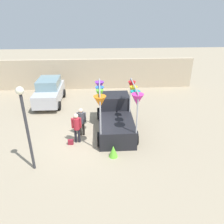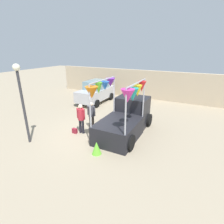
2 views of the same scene
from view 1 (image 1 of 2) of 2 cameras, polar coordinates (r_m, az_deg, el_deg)
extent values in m
plane|color=gray|center=(12.21, -6.31, -7.11)|extent=(60.00, 60.00, 0.00)
cube|color=black|center=(12.04, 1.18, -4.67)|extent=(1.90, 2.60, 1.00)
cube|color=black|center=(13.63, 0.53, 1.02)|extent=(1.80, 1.40, 1.80)
cube|color=#8CB2C6|center=(13.45, 0.53, 2.76)|extent=(1.76, 1.37, 0.60)
cylinder|color=black|center=(14.14, -3.42, -0.41)|extent=(0.22, 0.76, 0.76)
cylinder|color=black|center=(14.26, 4.23, -0.21)|extent=(0.22, 0.76, 0.76)
cylinder|color=black|center=(11.48, -3.31, -7.08)|extent=(0.22, 0.76, 0.76)
cylinder|color=black|center=(11.62, 6.16, -6.74)|extent=(0.22, 0.76, 0.76)
cylinder|color=#A5A5AD|center=(12.45, -3.21, 4.12)|extent=(0.07, 0.07, 2.04)
cylinder|color=#A5A5AD|center=(12.57, 4.77, 4.29)|extent=(0.07, 0.07, 2.04)
cylinder|color=#A5A5AD|center=(10.21, -3.06, -0.88)|extent=(0.07, 0.07, 2.04)
cylinder|color=#A5A5AD|center=(10.36, 6.60, -0.61)|extent=(0.07, 0.07, 2.04)
cylinder|color=#A5A5AD|center=(10.95, -3.27, 6.76)|extent=(0.07, 2.44, 0.07)
cylinder|color=#A5A5AD|center=(11.09, 5.82, 6.92)|extent=(0.07, 2.44, 0.07)
cone|color=orange|center=(10.11, -3.16, 2.71)|extent=(0.70, 0.70, 0.55)
cone|color=#D83399|center=(10.24, 6.63, 3.23)|extent=(0.62, 0.62, 0.56)
cone|color=#66CC33|center=(10.64, -3.20, 4.38)|extent=(0.51, 0.51, 0.55)
cone|color=teal|center=(10.83, 6.08, 4.02)|extent=(0.65, 0.65, 0.57)
cone|color=blue|center=(11.22, -3.24, 5.51)|extent=(0.61, 0.61, 0.43)
cone|color=yellow|center=(11.38, 5.60, 5.35)|extent=(0.58, 0.58, 0.54)
cone|color=purple|center=(11.77, -3.28, 6.88)|extent=(0.69, 0.69, 0.44)
cone|color=red|center=(11.91, 5.18, 6.78)|extent=(0.58, 0.58, 0.51)
cube|color=#B7B7BC|center=(17.00, -15.98, 4.62)|extent=(1.70, 4.00, 0.90)
cube|color=#72939E|center=(16.89, -16.20, 7.27)|extent=(1.50, 2.10, 0.66)
cylinder|color=black|center=(18.49, -17.66, 4.59)|extent=(0.18, 0.64, 0.64)
cylinder|color=black|center=(18.14, -12.43, 4.82)|extent=(0.18, 0.64, 0.64)
cylinder|color=black|center=(16.25, -19.55, 1.42)|extent=(0.18, 0.64, 0.64)
cylinder|color=black|center=(15.86, -13.64, 1.61)|extent=(0.18, 0.64, 0.64)
cylinder|color=black|center=(11.86, -9.47, -6.10)|extent=(0.13, 0.13, 0.81)
cylinder|color=black|center=(11.84, -8.60, -6.09)|extent=(0.13, 0.13, 0.81)
cylinder|color=#B22633|center=(11.49, -9.28, -3.01)|extent=(0.34, 0.34, 0.64)
sphere|color=beige|center=(11.29, -9.44, -1.04)|extent=(0.24, 0.24, 0.24)
cylinder|color=#B22633|center=(11.50, -10.38, -2.89)|extent=(0.09, 0.09, 0.58)
cylinder|color=#B22633|center=(11.46, -8.20, -2.84)|extent=(0.09, 0.09, 0.58)
cylinder|color=#2D2823|center=(12.47, -8.27, -4.39)|extent=(0.13, 0.13, 0.79)
cylinder|color=#2D2823|center=(12.45, -7.44, -4.37)|extent=(0.13, 0.13, 0.79)
cylinder|color=#3F3F47|center=(12.12, -8.05, -1.48)|extent=(0.34, 0.34, 0.62)
sphere|color=beige|center=(11.94, -8.18, 0.36)|extent=(0.24, 0.24, 0.24)
cylinder|color=#3F3F47|center=(12.13, -9.10, -1.38)|extent=(0.09, 0.09, 0.56)
cylinder|color=#3F3F47|center=(12.09, -7.02, -1.32)|extent=(0.09, 0.09, 0.56)
cube|color=maroon|center=(11.87, -10.72, -7.71)|extent=(0.28, 0.16, 0.28)
cylinder|color=#333338|center=(9.82, -21.04, -5.47)|extent=(0.12, 0.12, 3.56)
sphere|color=#F2EDCC|center=(9.03, -22.96, 5.18)|extent=(0.32, 0.32, 0.32)
cube|color=tan|center=(19.58, -5.53, 9.85)|extent=(18.00, 0.36, 2.60)
cone|color=#66CC33|center=(10.71, 0.34, -10.22)|extent=(0.51, 0.51, 0.60)
camera|label=2|loc=(5.60, 47.63, -4.71)|focal=28.00mm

